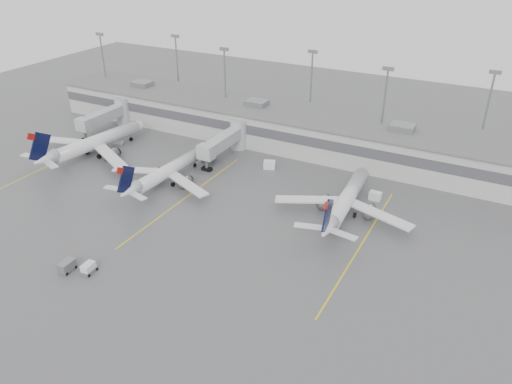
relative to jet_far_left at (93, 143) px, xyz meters
The scene contains 18 objects.
ground 56.57m from the jet_far_left, 32.85° to the right, with size 260.00×260.00×0.00m, color #4C4C4E.
terminal 54.77m from the jet_far_left, 29.96° to the left, with size 152.00×17.00×9.45m.
light_masts 58.54m from the jet_far_left, 34.91° to the left, with size 142.40×8.00×20.60m.
jet_bridge_left 17.12m from the jet_far_left, 118.08° to the left, with size 4.00×17.20×7.00m.
jet_bridge_right 30.89m from the jet_far_left, 29.24° to the left, with size 4.00×17.20×7.00m.
stand_markings 48.02m from the jet_far_left, ahead, with size 105.25×40.00×0.01m.
jet_far_left is the anchor object (origin of this frame).
jet_mid_left 23.42m from the jet_far_left, ahead, with size 24.04×26.99×8.73m.
jet_mid_right 59.21m from the jet_far_left, ahead, with size 25.53×28.68×9.27m.
baggage_tug 45.26m from the jet_far_left, 47.23° to the right, with size 1.76×2.58×1.60m.
baggage_cart 44.07m from the jet_far_left, 51.36° to the right, with size 1.69×2.75×1.70m.
gse_uld_a 8.44m from the jet_far_left, 91.69° to the left, with size 2.27×1.52×1.61m, color white.
gse_uld_b 40.47m from the jet_far_left, 18.16° to the left, with size 2.46×1.64×1.74m, color white.
gse_uld_c 63.35m from the jet_far_left, ahead, with size 2.26×1.51×1.60m, color white.
gse_loader 26.38m from the jet_far_left, 22.21° to the left, with size 1.97×3.15×1.97m, color slate.
cone_a 9.92m from the jet_far_left, 144.18° to the left, with size 0.46×0.46×0.73m, color #FE4905.
cone_b 28.93m from the jet_far_left, ahead, with size 0.38×0.38×0.61m, color #FE4905.
cone_c 60.73m from the jet_far_left, ahead, with size 0.39×0.39×0.62m, color #FE4905.
Camera 1 is at (34.24, -44.54, 46.57)m, focal length 35.00 mm.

